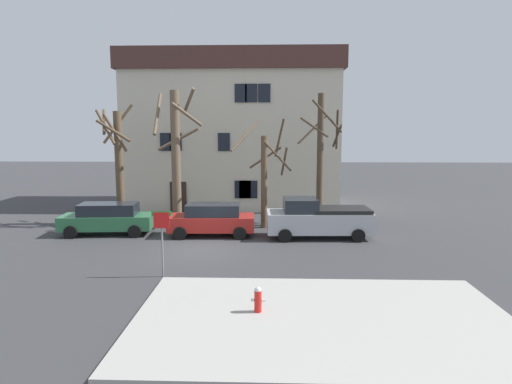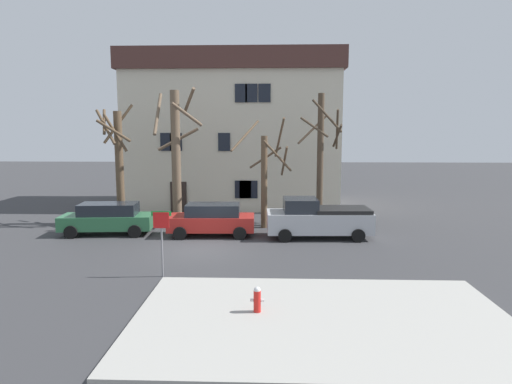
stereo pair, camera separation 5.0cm
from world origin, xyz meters
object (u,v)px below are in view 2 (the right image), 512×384
tree_bare_far (266,174)px  tree_bare_mid (176,153)px  tree_bare_near (118,161)px  tree_bare_end (321,155)px  street_sign_pole (161,231)px  pickup_truck_silver (318,219)px  car_green_wagon (108,218)px  car_red_wagon (212,219)px  fire_hydrant (257,299)px  building_main (234,130)px

tree_bare_far → tree_bare_mid: bearing=173.1°
tree_bare_near → tree_bare_end: bearing=-0.3°
tree_bare_far → street_sign_pole: size_ratio=2.47×
tree_bare_mid → pickup_truck_silver: bearing=-20.6°
car_green_wagon → pickup_truck_silver: pickup_truck_silver is taller
car_red_wagon → fire_hydrant: bearing=-75.0°
tree_bare_mid → tree_bare_end: bearing=0.6°
tree_bare_near → building_main: bearing=50.8°
tree_bare_mid → car_green_wagon: bearing=-140.1°
tree_bare_near → tree_bare_end: 11.95m
fire_hydrant → tree_bare_end: bearing=75.9°
tree_bare_near → tree_bare_mid: (3.50, -0.15, 0.47)m
tree_bare_near → car_red_wagon: size_ratio=1.57×
tree_bare_near → fire_hydrant: 16.08m
tree_bare_near → fire_hydrant: tree_bare_near is taller
pickup_truck_silver → car_red_wagon: bearing=178.1°
tree_bare_end → car_green_wagon: bearing=-166.6°
tree_bare_far → car_green_wagon: size_ratio=1.27×
pickup_truck_silver → tree_bare_mid: bearing=159.4°
tree_bare_near → pickup_truck_silver: 12.24m
tree_bare_near → car_red_wagon: 7.24m
pickup_truck_silver → fire_hydrant: (-2.83, -9.99, -0.47)m
tree_bare_mid → car_green_wagon: tree_bare_mid is taller
tree_bare_far → tree_bare_end: tree_bare_end is taller
tree_bare_near → tree_bare_far: size_ratio=1.14×
pickup_truck_silver → fire_hydrant: 10.40m
tree_bare_mid → tree_bare_end: (8.45, 0.10, -0.11)m
pickup_truck_silver → tree_bare_far: bearing=139.4°
tree_bare_mid → street_sign_pole: bearing=-81.4°
building_main → tree_bare_near: (-6.25, -7.66, -1.81)m
building_main → tree_bare_near: size_ratio=2.16×
tree_bare_near → tree_bare_mid: 3.53m
tree_bare_near → fire_hydrant: size_ratio=9.15×
tree_bare_near → car_green_wagon: tree_bare_near is taller
tree_bare_far → fire_hydrant: bearing=-90.3°
tree_bare_end → tree_bare_near: bearing=179.7°
tree_bare_mid → tree_bare_far: (5.24, -0.64, -1.16)m
fire_hydrant → pickup_truck_silver: bearing=74.2°
car_red_wagon → street_sign_pole: 6.85m
car_red_wagon → pickup_truck_silver: bearing=-1.9°
tree_bare_far → fire_hydrant: 12.62m
building_main → car_red_wagon: bearing=-91.7°
fire_hydrant → car_green_wagon: bearing=129.0°
tree_bare_end → fire_hydrant: tree_bare_end is taller
tree_bare_mid → pickup_truck_silver: (8.00, -3.01, -3.25)m
tree_bare_far → pickup_truck_silver: 4.19m
car_green_wagon → fire_hydrant: (8.37, -10.32, -0.36)m
street_sign_pole → pickup_truck_silver: bearing=44.9°
car_red_wagon → tree_bare_end: bearing=25.9°
fire_hydrant → street_sign_pole: street_sign_pole is taller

